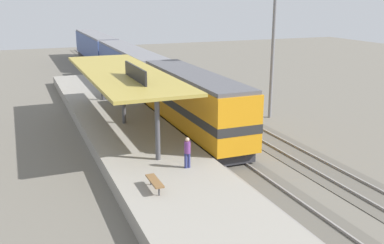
# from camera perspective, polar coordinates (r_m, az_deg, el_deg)

# --- Properties ---
(ground_plane) EXTENTS (120.00, 120.00, 0.00)m
(ground_plane) POSITION_cam_1_polar(r_m,az_deg,el_deg) (34.80, 1.98, -0.43)
(ground_plane) COLOR #666056
(track_near) EXTENTS (3.20, 110.00, 0.16)m
(track_near) POSITION_cam_1_polar(r_m,az_deg,el_deg) (34.06, -1.10, -0.74)
(track_near) COLOR #565249
(track_near) RESTS_ON ground
(track_far) EXTENTS (3.20, 110.00, 0.16)m
(track_far) POSITION_cam_1_polar(r_m,az_deg,el_deg) (35.89, 5.78, 0.06)
(track_far) COLOR #565249
(track_far) RESTS_ON ground
(platform) EXTENTS (6.00, 44.00, 0.90)m
(platform) POSITION_cam_1_polar(r_m,az_deg,el_deg) (32.65, -8.66, -0.89)
(platform) COLOR gray
(platform) RESTS_ON ground
(station_canopy) EXTENTS (5.20, 18.00, 4.70)m
(station_canopy) POSITION_cam_1_polar(r_m,az_deg,el_deg) (31.63, -8.93, 6.16)
(station_canopy) COLOR #47474C
(station_canopy) RESTS_ON platform
(platform_bench) EXTENTS (0.44, 1.70, 0.50)m
(platform_bench) POSITION_cam_1_polar(r_m,az_deg,el_deg) (21.22, -4.83, -7.62)
(platform_bench) COLOR #333338
(platform_bench) RESTS_ON platform
(locomotive) EXTENTS (2.93, 14.43, 4.44)m
(locomotive) POSITION_cam_1_polar(r_m,az_deg,el_deg) (31.68, 0.14, 2.45)
(locomotive) COLOR #28282D
(locomotive) RESTS_ON track_near
(passenger_carriage_front) EXTENTS (2.90, 20.00, 4.24)m
(passenger_carriage_front) POSITION_cam_1_polar(r_m,az_deg,el_deg) (48.54, -7.95, 6.92)
(passenger_carriage_front) COLOR #28282D
(passenger_carriage_front) RESTS_ON track_near
(passenger_carriage_rear) EXTENTS (2.90, 20.00, 4.24)m
(passenger_carriage_rear) POSITION_cam_1_polar(r_m,az_deg,el_deg) (68.74, -12.31, 9.34)
(passenger_carriage_rear) COLOR #28282D
(passenger_carriage_rear) RESTS_ON track_near
(light_mast) EXTENTS (1.10, 1.10, 11.70)m
(light_mast) POSITION_cam_1_polar(r_m,az_deg,el_deg) (36.35, 10.59, 13.47)
(light_mast) COLOR slate
(light_mast) RESTS_ON ground
(person_waiting) EXTENTS (0.34, 0.34, 1.71)m
(person_waiting) POSITION_cam_1_polar(r_m,az_deg,el_deg) (23.60, -0.61, -3.75)
(person_waiting) COLOR navy
(person_waiting) RESTS_ON platform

